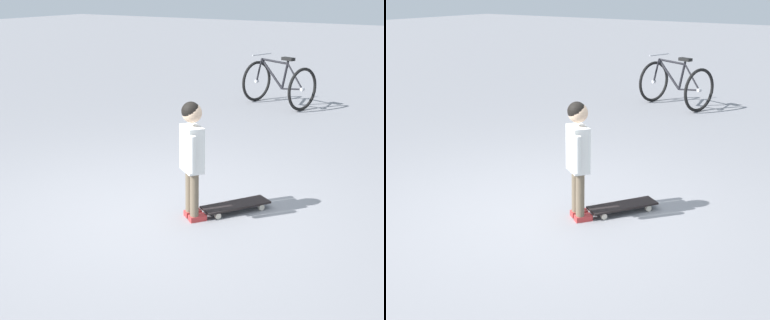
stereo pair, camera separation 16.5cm
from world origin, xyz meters
The scene contains 4 objects.
ground_plane centered at (0.00, 0.00, 0.00)m, with size 50.00×50.00×0.00m, color gray.
child_person centered at (-0.11, 0.36, 0.66)m, with size 0.37×0.28×1.06m.
skateboard centered at (-0.46, 0.61, 0.06)m, with size 0.65×0.50×0.07m.
bicycle_near centered at (-4.82, -0.92, 0.38)m, with size 0.99×1.23×0.85m.
Camera 2 is at (3.45, 2.84, 1.98)m, focal length 49.74 mm.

